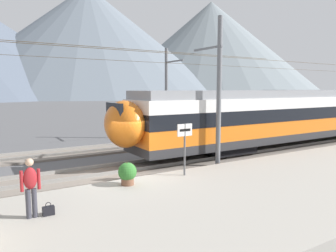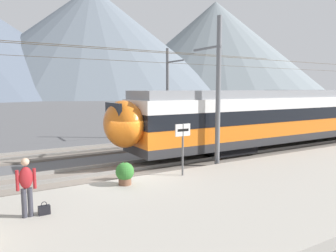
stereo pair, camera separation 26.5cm
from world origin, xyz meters
name	(u,v)px [view 2 (the right image)]	position (x,y,z in m)	size (l,w,h in m)	color
ground_plane	(126,182)	(0.00, 0.00, 0.00)	(400.00, 400.00, 0.00)	#565659
platform_slab	(180,211)	(0.00, -4.31, 0.18)	(120.00, 7.36, 0.35)	#A39E93
track_near	(111,171)	(0.00, 1.72, 0.07)	(120.00, 3.00, 0.28)	slate
track_far	(80,151)	(0.00, 7.21, 0.07)	(120.00, 3.00, 0.28)	slate
train_near_platform	(321,113)	(15.99, 1.72, 2.23)	(32.20, 2.94, 4.27)	#2D2D30
catenary_mast_mid	(216,90)	(4.84, -0.04, 3.90)	(38.42, 2.19, 7.39)	slate
catenary_mast_far_side	(169,91)	(7.63, 9.25, 3.79)	(38.42, 2.51, 7.10)	slate
platform_sign	(183,138)	(1.95, -1.46, 1.94)	(0.70, 0.08, 2.16)	#59595B
passenger_walking	(26,184)	(-4.17, -2.85, 1.30)	(0.53, 0.22, 1.69)	#383842
handbag_beside_passenger	(44,210)	(-3.74, -2.90, 0.48)	(0.32, 0.18, 0.38)	black
potted_plant_platform_edge	(125,172)	(-0.63, -1.43, 0.82)	(0.70, 0.70, 0.85)	brown
mountain_central_peak	(93,42)	(49.26, 159.94, 29.29)	(148.72, 148.72, 58.57)	slate
mountain_right_ridge	(215,49)	(123.37, 146.90, 28.86)	(135.22, 135.22, 57.72)	slate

